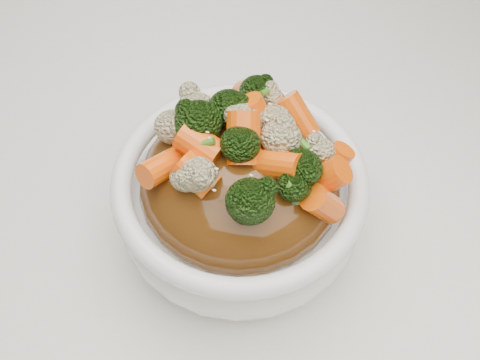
% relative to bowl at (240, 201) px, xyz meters
% --- Properties ---
extents(tablecloth, '(1.20, 0.80, 0.04)m').
position_rel_bowl_xyz_m(tablecloth, '(0.04, -0.00, -0.06)').
color(tablecloth, white).
rests_on(tablecloth, dining_table).
extents(bowl, '(0.21, 0.21, 0.08)m').
position_rel_bowl_xyz_m(bowl, '(0.00, 0.00, 0.00)').
color(bowl, white).
rests_on(bowl, tablecloth).
extents(sauce_base, '(0.17, 0.17, 0.08)m').
position_rel_bowl_xyz_m(sauce_base, '(0.00, 0.00, 0.03)').
color(sauce_base, '#4D2A0D').
rests_on(sauce_base, bowl).
extents(carrots, '(0.17, 0.17, 0.04)m').
position_rel_bowl_xyz_m(carrots, '(0.00, 0.00, 0.08)').
color(carrots, '#F45907').
rests_on(carrots, sauce_base).
extents(broccoli, '(0.17, 0.17, 0.04)m').
position_rel_bowl_xyz_m(broccoli, '(0.00, 0.00, 0.08)').
color(broccoli, black).
rests_on(broccoli, sauce_base).
extents(cauliflower, '(0.17, 0.17, 0.03)m').
position_rel_bowl_xyz_m(cauliflower, '(0.00, 0.00, 0.08)').
color(cauliflower, '#C8BC89').
rests_on(cauliflower, sauce_base).
extents(scallions, '(0.13, 0.13, 0.02)m').
position_rel_bowl_xyz_m(scallions, '(0.00, 0.00, 0.08)').
color(scallions, '#3D761B').
rests_on(scallions, sauce_base).
extents(sesame_seeds, '(0.15, 0.15, 0.01)m').
position_rel_bowl_xyz_m(sesame_seeds, '(0.00, 0.00, 0.08)').
color(sesame_seeds, beige).
rests_on(sesame_seeds, sauce_base).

